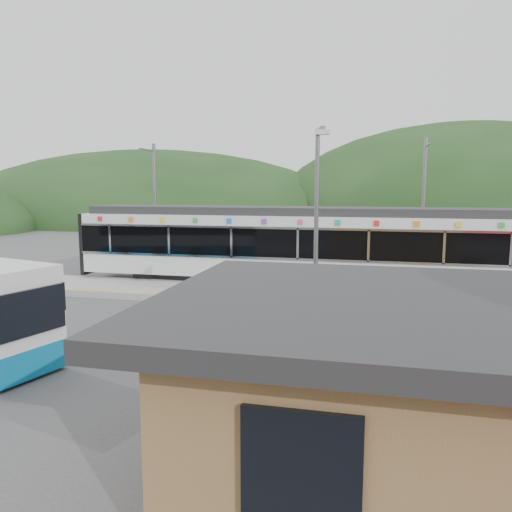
# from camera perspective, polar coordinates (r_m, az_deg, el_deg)

# --- Properties ---
(ground) EXTENTS (120.00, 120.00, 0.00)m
(ground) POSITION_cam_1_polar(r_m,az_deg,el_deg) (18.09, -2.27, -7.10)
(ground) COLOR #4C4C4F
(ground) RESTS_ON ground
(hills) EXTENTS (146.00, 149.00, 26.00)m
(hills) POSITION_cam_1_polar(r_m,az_deg,el_deg) (22.65, 16.82, -4.37)
(hills) COLOR #1E3D19
(hills) RESTS_ON ground
(platform) EXTENTS (26.00, 3.20, 0.30)m
(platform) POSITION_cam_1_polar(r_m,az_deg,el_deg) (21.16, 0.15, -4.46)
(platform) COLOR #9E9E99
(platform) RESTS_ON ground
(yellow_line) EXTENTS (26.00, 0.10, 0.01)m
(yellow_line) POSITION_cam_1_polar(r_m,az_deg,el_deg) (19.89, -0.71, -4.80)
(yellow_line) COLOR yellow
(yellow_line) RESTS_ON platform
(train) EXTENTS (20.44, 3.01, 3.74)m
(train) POSITION_cam_1_polar(r_m,az_deg,el_deg) (23.26, 4.17, 1.43)
(train) COLOR black
(train) RESTS_ON ground
(catenary_mast_west) EXTENTS (0.18, 1.80, 7.00)m
(catenary_mast_west) POSITION_cam_1_polar(r_m,az_deg,el_deg) (27.98, -11.47, 5.64)
(catenary_mast_west) COLOR slate
(catenary_mast_west) RESTS_ON ground
(catenary_mast_east) EXTENTS (0.18, 1.80, 7.00)m
(catenary_mast_east) POSITION_cam_1_polar(r_m,az_deg,el_deg) (25.50, 18.55, 5.18)
(catenary_mast_east) COLOR slate
(catenary_mast_east) RESTS_ON ground
(station_shelter) EXTENTS (9.20, 6.20, 3.00)m
(station_shelter) POSITION_cam_1_polar(r_m,az_deg,el_deg) (8.51, 21.62, -14.26)
(station_shelter) COLOR #966B41
(station_shelter) RESTS_ON ground
(lamp_post) EXTENTS (0.38, 1.12, 6.19)m
(lamp_post) POSITION_cam_1_polar(r_m,az_deg,el_deg) (13.38, 6.84, 3.60)
(lamp_post) COLOR slate
(lamp_post) RESTS_ON ground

